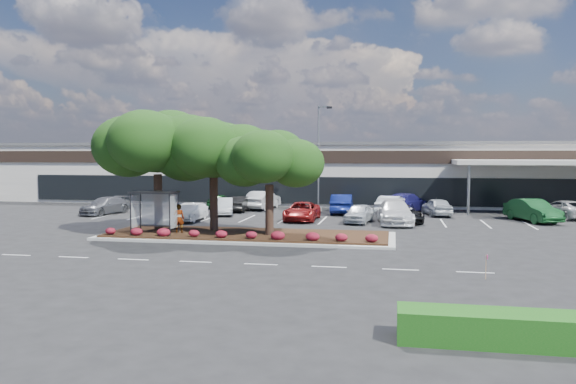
% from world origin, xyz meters
% --- Properties ---
extents(ground, '(160.00, 160.00, 0.00)m').
position_xyz_m(ground, '(0.00, 0.00, 0.00)').
color(ground, black).
rests_on(ground, ground).
extents(retail_store, '(80.40, 25.20, 6.25)m').
position_xyz_m(retail_store, '(0.06, 33.91, 3.15)').
color(retail_store, silver).
rests_on(retail_store, ground).
extents(landscape_island, '(18.00, 6.00, 0.26)m').
position_xyz_m(landscape_island, '(-2.00, 4.00, 0.12)').
color(landscape_island, '#ABABA6').
rests_on(landscape_island, ground).
extents(lane_markings, '(33.12, 20.06, 0.01)m').
position_xyz_m(lane_markings, '(-0.14, 10.42, 0.01)').
color(lane_markings, silver).
rests_on(lane_markings, ground).
extents(shrub_row, '(17.00, 0.80, 0.50)m').
position_xyz_m(shrub_row, '(-2.00, 1.90, 0.51)').
color(shrub_row, maroon).
rests_on(shrub_row, landscape_island).
extents(bus_shelter, '(2.75, 1.55, 2.59)m').
position_xyz_m(bus_shelter, '(-7.50, 2.95, 2.31)').
color(bus_shelter, black).
rests_on(bus_shelter, landscape_island).
extents(island_tree_west, '(7.20, 7.20, 7.89)m').
position_xyz_m(island_tree_west, '(-8.00, 4.50, 4.21)').
color(island_tree_west, '#1A3810').
rests_on(island_tree_west, landscape_island).
extents(island_tree_mid, '(6.60, 6.60, 7.32)m').
position_xyz_m(island_tree_mid, '(-4.50, 5.20, 3.92)').
color(island_tree_mid, '#1A3810').
rests_on(island_tree_mid, landscape_island).
extents(island_tree_east, '(5.80, 5.80, 6.50)m').
position_xyz_m(island_tree_east, '(-0.50, 3.70, 3.51)').
color(island_tree_east, '#1A3810').
rests_on(island_tree_east, landscape_island).
extents(hedge_south_east, '(6.00, 1.30, 0.90)m').
position_xyz_m(hedge_south_east, '(10.00, -13.50, 0.45)').
color(hedge_south_east, '#0E5110').
rests_on(hedge_south_east, ground).
extents(conifer_north_west, '(4.40, 4.40, 10.00)m').
position_xyz_m(conifer_north_west, '(-30.00, 46.00, 5.00)').
color(conifer_north_west, '#1A3810').
rests_on(conifer_north_west, ground).
extents(person_waiting, '(0.72, 0.55, 1.78)m').
position_xyz_m(person_waiting, '(-6.19, 3.46, 1.15)').
color(person_waiting, '#594C47').
rests_on(person_waiting, landscape_island).
extents(light_pole, '(1.43, 0.50, 9.37)m').
position_xyz_m(light_pole, '(0.41, 19.95, 4.14)').
color(light_pole, '#ABABA6').
rests_on(light_pole, ground).
extents(survey_stake, '(0.08, 0.14, 1.02)m').
position_xyz_m(survey_stake, '(10.64, -5.29, 0.66)').
color(survey_stake, tan).
rests_on(survey_stake, ground).
extents(car_0, '(3.06, 5.27, 1.44)m').
position_xyz_m(car_0, '(-17.23, 14.49, 0.72)').
color(car_0, '#595B61').
rests_on(car_0, ground).
extents(car_1, '(1.43, 4.10, 1.35)m').
position_xyz_m(car_1, '(-8.34, 11.26, 0.68)').
color(car_1, silver).
rests_on(car_1, ground).
extents(car_2, '(2.59, 4.50, 1.40)m').
position_xyz_m(car_2, '(-7.17, 15.88, 0.70)').
color(car_2, silver).
rests_on(car_2, ground).
extents(car_3, '(2.39, 5.09, 1.41)m').
position_xyz_m(car_3, '(-0.06, 13.19, 0.70)').
color(car_3, maroon).
rests_on(car_3, ground).
extents(car_4, '(2.31, 4.32, 1.40)m').
position_xyz_m(car_4, '(4.33, 12.61, 0.70)').
color(car_4, silver).
rests_on(car_4, ground).
extents(car_5, '(3.37, 5.17, 1.32)m').
position_xyz_m(car_5, '(7.57, 13.44, 0.66)').
color(car_5, black).
rests_on(car_5, ground).
extents(car_6, '(2.92, 6.09, 1.71)m').
position_xyz_m(car_6, '(6.96, 12.47, 0.86)').
color(car_6, white).
rests_on(car_6, ground).
extents(car_7, '(3.57, 5.46, 1.70)m').
position_xyz_m(car_7, '(17.18, 15.62, 0.85)').
color(car_7, '#154B21').
rests_on(car_7, ground).
extents(car_9, '(1.68, 3.98, 1.34)m').
position_xyz_m(car_9, '(-9.29, 21.36, 0.67)').
color(car_9, '#16461D').
rests_on(car_9, ground).
extents(car_10, '(1.42, 4.08, 1.34)m').
position_xyz_m(car_10, '(-6.54, 18.85, 0.67)').
color(car_10, black).
rests_on(car_10, ground).
extents(car_11, '(2.49, 5.32, 1.68)m').
position_xyz_m(car_11, '(-5.03, 21.11, 0.84)').
color(car_11, '#B8B8B8').
rests_on(car_11, ground).
extents(car_12, '(1.99, 5.12, 1.66)m').
position_xyz_m(car_12, '(2.49, 18.72, 0.83)').
color(car_12, navy).
rests_on(car_12, ground).
extents(car_13, '(2.78, 5.12, 1.60)m').
position_xyz_m(car_13, '(6.69, 18.70, 0.80)').
color(car_13, silver).
rests_on(car_13, ground).
extents(car_14, '(4.43, 6.32, 1.70)m').
position_xyz_m(car_14, '(7.93, 20.85, 0.85)').
color(car_14, navy).
rests_on(car_14, ground).
extents(car_15, '(2.61, 4.57, 1.47)m').
position_xyz_m(car_15, '(10.39, 18.66, 0.73)').
color(car_15, '#A7AEB4').
rests_on(car_15, ground).
extents(car_17, '(4.10, 5.61, 1.42)m').
position_xyz_m(car_17, '(20.14, 18.58, 0.71)').
color(car_17, silver).
rests_on(car_17, ground).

